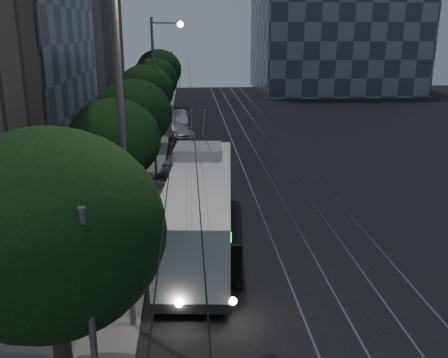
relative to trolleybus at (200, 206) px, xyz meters
The scene contains 19 objects.
ground 3.72m from the trolleybus, 28.46° to the right, with size 120.00×120.00×0.00m, color black.
sidewalk 19.06m from the trolleybus, 104.02° to the left, with size 5.00×90.00×0.15m, color slate.
tram_rails 19.28m from the trolleybus, 73.67° to the left, with size 4.52×90.00×0.02m.
overhead_wires 18.63m from the trolleybus, 96.42° to the left, with size 2.23×90.00×6.00m.
building_distant_right 58.29m from the trolleybus, 68.64° to the left, with size 22.00×18.00×24.00m, color #3C404C.
trolleybus is the anchor object (origin of this frame).
pickup_silver 6.64m from the trolleybus, 102.29° to the left, with size 2.64×5.72×1.59m, color #B5B7BE.
car_white_a 12.51m from the trolleybus, 94.23° to the left, with size 1.55×3.84×1.31m, color #B2B2B6.
car_white_b 21.84m from the trolleybus, 93.68° to the left, with size 1.82×4.47×1.30m, color #B0B0B5.
car_white_c 27.48m from the trolleybus, 92.92° to the left, with size 1.50×4.30×1.42m, color #BABABE.
car_white_d 27.98m from the trolleybus, 92.87° to the left, with size 1.69×4.21×1.43m, color #B2B1B5.
tree_0 10.67m from the trolleybus, 110.58° to the right, with size 5.25×5.25×7.08m.
tree_1 5.49m from the trolleybus, 141.42° to the left, with size 4.33×4.33×5.97m.
tree_2 10.25m from the trolleybus, 111.21° to the left, with size 4.48×4.48×6.23m.
tree_3 18.63m from the trolleybus, 101.27° to the left, with size 4.26×4.26×6.42m.
tree_4 28.61m from the trolleybus, 97.26° to the left, with size 4.54×4.54×6.30m.
tree_5 37.97m from the trolleybus, 95.45° to the left, with size 5.06×5.06×6.70m.
streetlamp_near 8.25m from the trolleybus, 106.48° to the right, with size 2.67×0.44×11.18m.
streetlamp_far 18.20m from the trolleybus, 98.08° to the left, with size 2.37×0.44×9.76m.
Camera 1 is at (-3.35, -18.60, 9.12)m, focal length 40.00 mm.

